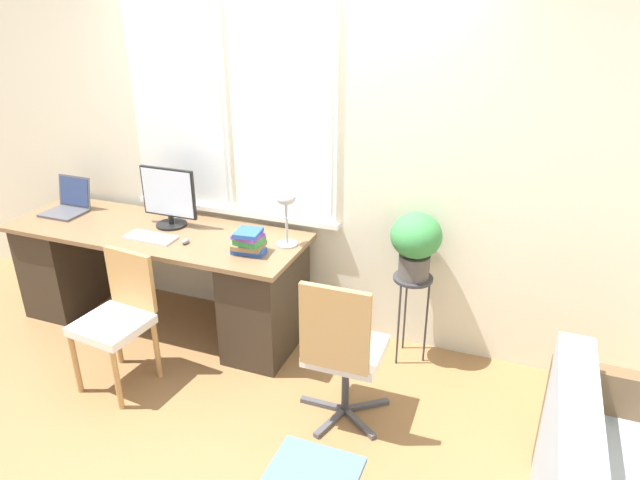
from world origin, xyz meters
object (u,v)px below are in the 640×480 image
at_px(plant_stand, 412,287).
at_px(desk_lamp, 286,207).
at_px(folding_stool, 313,479).
at_px(monitor, 169,198).
at_px(office_chair_swivel, 342,350).
at_px(keyboard, 151,238).
at_px(desk_chair_wooden, 118,316).
at_px(mouse, 186,241).
at_px(potted_plant, 416,241).
at_px(book_stack, 249,242).
at_px(laptop, 68,205).

bearing_deg(plant_stand, desk_lamp, -172.03).
distance_m(desk_lamp, folding_stool, 1.75).
bearing_deg(monitor, office_chair_swivel, -23.07).
relative_size(keyboard, desk_lamp, 0.96).
relative_size(keyboard, desk_chair_wooden, 0.41).
bearing_deg(mouse, desk_lamp, 19.27).
distance_m(monitor, desk_lamp, 0.92).
distance_m(keyboard, desk_lamp, 0.98).
height_order(keyboard, potted_plant, potted_plant).
bearing_deg(monitor, plant_stand, 3.43).
distance_m(plant_stand, folding_stool, 1.56).
relative_size(mouse, folding_stool, 0.16).
relative_size(desk_lamp, book_stack, 1.66).
relative_size(desk_chair_wooden, plant_stand, 1.37).
relative_size(keyboard, potted_plant, 0.81).
bearing_deg(folding_stool, keyboard, 144.51).
xyz_separation_m(laptop, book_stack, (1.63, -0.16, 0.02)).
bearing_deg(book_stack, potted_plant, 17.48).
xyz_separation_m(monitor, mouse, (0.27, -0.24, -0.19)).
bearing_deg(mouse, keyboard, -176.22).
relative_size(mouse, book_stack, 0.30).
distance_m(book_stack, office_chair_swivel, 0.97).
bearing_deg(potted_plant, monitor, -176.57).
height_order(mouse, book_stack, book_stack).
relative_size(book_stack, folding_stool, 0.54).
bearing_deg(plant_stand, book_stack, -162.52).
bearing_deg(office_chair_swivel, plant_stand, -107.36).
xyz_separation_m(keyboard, folding_stool, (1.66, -1.18, -0.41)).
bearing_deg(folding_stool, potted_plant, 86.74).
bearing_deg(plant_stand, desk_chair_wooden, -151.89).
height_order(mouse, plant_stand, mouse).
distance_m(desk_lamp, potted_plant, 0.86).
bearing_deg(plant_stand, keyboard, -168.37).
xyz_separation_m(monitor, potted_plant, (1.75, 0.11, -0.10)).
bearing_deg(mouse, laptop, 171.09).
bearing_deg(folding_stool, desk_chair_wooden, 157.09).
bearing_deg(potted_plant, mouse, -166.98).
relative_size(keyboard, office_chair_swivel, 0.37).
relative_size(mouse, potted_plant, 0.15).
xyz_separation_m(desk_lamp, desk_chair_wooden, (-0.82, -0.77, -0.56)).
relative_size(desk_lamp, folding_stool, 0.90).
relative_size(desk_chair_wooden, office_chair_swivel, 0.90).
height_order(laptop, mouse, laptop).
xyz_separation_m(laptop, keyboard, (0.89, -0.20, -0.05)).
relative_size(desk_lamp, plant_stand, 0.59).
height_order(keyboard, plant_stand, keyboard).
distance_m(monitor, book_stack, 0.78).
relative_size(monitor, potted_plant, 0.98).
xyz_separation_m(desk_chair_wooden, office_chair_swivel, (1.43, 0.13, 0.02)).
bearing_deg(office_chair_swivel, desk_lamp, -47.03).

